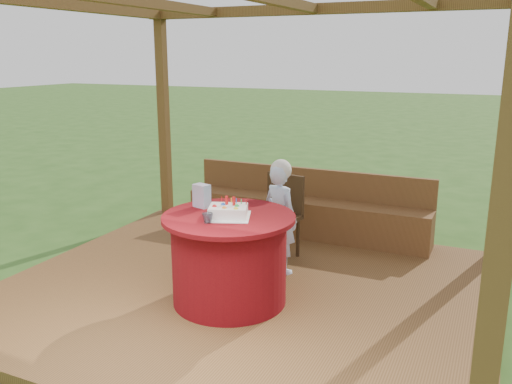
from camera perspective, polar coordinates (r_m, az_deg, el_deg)
ground at (r=5.31m, az=-1.15°, el=-11.13°), size 60.00×60.00×0.00m
deck at (r=5.28m, az=-1.15°, el=-10.55°), size 4.50×4.00×0.12m
pergola at (r=4.80m, az=-1.29°, el=15.82°), size 4.50×4.00×2.72m
bench at (r=6.66m, az=5.27°, el=-2.29°), size 3.00×0.42×0.80m
table at (r=4.83m, az=-2.84°, el=-6.97°), size 1.16×1.16×0.81m
chair at (r=5.87m, az=2.47°, el=-2.09°), size 0.52×0.52×0.90m
elderly_woman at (r=5.43m, az=2.59°, el=-2.47°), size 0.48×0.41×1.17m
birthday_cake at (r=4.64m, az=-2.95°, el=-2.04°), size 0.47×0.47×0.17m
gift_bag at (r=4.94m, az=-5.73°, el=-0.40°), size 0.17×0.13×0.21m
drinking_glass at (r=4.49m, az=-5.12°, el=-2.75°), size 0.12×0.12×0.08m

